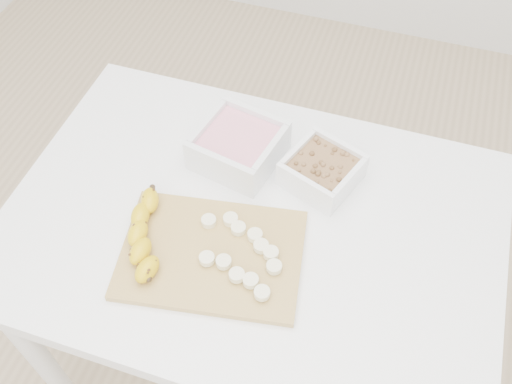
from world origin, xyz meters
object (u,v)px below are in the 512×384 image
(bowl_yogurt, at_px, (239,145))
(banana, at_px, (145,236))
(table, at_px, (252,247))
(bowl_granola, at_px, (322,170))
(cutting_board, at_px, (212,254))

(bowl_yogurt, distance_m, banana, 0.29)
(table, xyz_separation_m, bowl_granola, (0.11, 0.15, 0.13))
(bowl_yogurt, relative_size, bowl_granola, 1.11)
(table, bearing_deg, cutting_board, -114.57)
(bowl_granola, bearing_deg, table, -126.00)
(bowl_granola, bearing_deg, bowl_yogurt, 178.18)
(table, height_order, bowl_granola, bowl_granola)
(bowl_yogurt, bearing_deg, cutting_board, -82.58)
(banana, bearing_deg, cutting_board, -4.63)
(table, xyz_separation_m, bowl_yogurt, (-0.08, 0.15, 0.14))
(table, bearing_deg, banana, -146.44)
(bowl_yogurt, xyz_separation_m, banana, (-0.10, -0.27, -0.01))
(bowl_yogurt, distance_m, bowl_granola, 0.19)
(bowl_yogurt, bearing_deg, table, -62.52)
(table, relative_size, cutting_board, 2.89)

